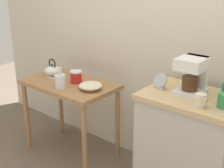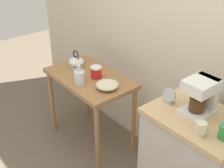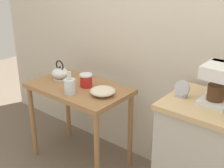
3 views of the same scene
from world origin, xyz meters
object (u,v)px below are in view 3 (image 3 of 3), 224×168
object	(u,v)px
canister_enamel	(86,80)
table_clock	(182,90)
glass_carafe_vase	(70,86)
bowl_stoneware	(103,91)
coffee_maker	(219,82)
teakettle	(61,73)

from	to	relation	value
canister_enamel	table_clock	bearing A→B (deg)	0.80
canister_enamel	table_clock	xyz separation A→B (m)	(0.87, 0.01, 0.14)
canister_enamel	table_clock	distance (m)	0.88
glass_carafe_vase	canister_enamel	size ratio (longest dim) A/B	1.66
bowl_stoneware	coffee_maker	bearing A→B (deg)	8.54
teakettle	table_clock	xyz separation A→B (m)	(1.17, 0.03, 0.14)
bowl_stoneware	glass_carafe_vase	bearing A→B (deg)	-149.10
glass_carafe_vase	canister_enamel	world-z (taller)	glass_carafe_vase
bowl_stoneware	glass_carafe_vase	xyz separation A→B (m)	(-0.23, -0.14, 0.03)
teakettle	coffee_maker	world-z (taller)	coffee_maker
canister_enamel	coffee_maker	bearing A→B (deg)	4.22
coffee_maker	canister_enamel	bearing A→B (deg)	-175.78
coffee_maker	teakettle	bearing A→B (deg)	-176.01
table_clock	canister_enamel	bearing A→B (deg)	-179.20
glass_carafe_vase	canister_enamel	bearing A→B (deg)	88.89
bowl_stoneware	table_clock	world-z (taller)	table_clock
coffee_maker	table_clock	size ratio (longest dim) A/B	2.23
bowl_stoneware	table_clock	distance (m)	0.67
teakettle	table_clock	bearing A→B (deg)	1.41
canister_enamel	coffee_maker	distance (m)	1.11
glass_carafe_vase	coffee_maker	bearing A→B (deg)	13.76
glass_carafe_vase	canister_enamel	distance (m)	0.19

